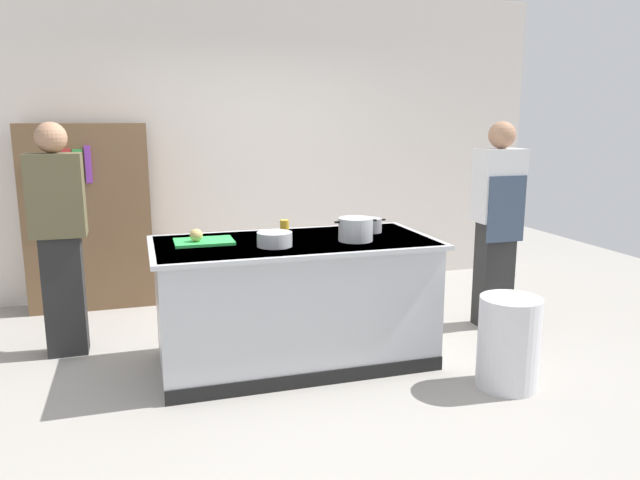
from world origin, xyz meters
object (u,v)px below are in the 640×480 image
Objects in this scene: onion at (196,235)px; sauce_pan at (370,225)px; mixing_bowl at (275,239)px; person_guest at (59,235)px; person_chef at (497,220)px; juice_cup at (285,227)px; stock_pot at (356,229)px; bookshelf at (88,217)px; trash_bin at (508,343)px.

sauce_pan is (1.30, 0.07, -0.01)m from onion.
mixing_bowl is 1.63m from person_guest.
person_chef is 3.43m from person_guest.
mixing_bowl is (-0.80, -0.29, -0.01)m from sauce_pan.
person_chef is (1.81, -0.01, -0.04)m from juice_cup.
sauce_pan is at bearing 97.74° from person_chef.
onion is 0.29× the size of stock_pot.
bookshelf reaches higher than mixing_bowl.
stock_pot is 0.59m from juice_cup.
person_guest is (-3.41, 0.38, -0.00)m from person_chef.
person_guest reaches higher than mixing_bowl.
bookshelf is (-1.89, 1.93, -0.13)m from stock_pot.
onion is at bearing 156.63° from mixing_bowl.
mixing_bowl reaches higher than trash_bin.
trash_bin is at bearing -41.97° from juice_cup.
sauce_pan is at bearing -13.33° from juice_cup.
sauce_pan is 1.30m from trash_bin.
onion is 2.49m from person_chef.
trash_bin is 3.24m from person_guest.
stock_pot reaches higher than juice_cup.
person_chef reaches higher than mixing_bowl.
mixing_bowl is 1.68m from trash_bin.
sauce_pan reaches higher than juice_cup.
onion is 2.20m from trash_bin.
bookshelf reaches higher than sauce_pan.
person_chef is at bearing 6.48° from sauce_pan.
mixing_bowl is 2.34m from bookshelf.
person_chef is (1.19, 0.13, -0.04)m from sauce_pan.
onion is at bearing -64.90° from bookshelf.
trash_bin is 3.81m from bookshelf.
person_guest is at bearing 150.78° from mixing_bowl.
sauce_pan is 2.68m from bookshelf.
onion is 0.05× the size of person_chef.
person_chef is at bearing 61.80° from trash_bin.
onion is 1.10m from person_guest.
trash_bin is (0.60, -0.96, -0.65)m from sauce_pan.
trash_bin is at bearing -43.98° from bookshelf.
person_guest is at bearing 152.57° from trash_bin.
person_chef reaches higher than onion.
person_guest is (-2.01, 0.78, -0.07)m from stock_pot.
bookshelf is (-1.48, 1.51, -0.10)m from juice_cup.
stock_pot is 0.35m from sauce_pan.
onion reaches higher than trash_bin.
mixing_bowl is 0.14× the size of person_guest.
sauce_pan is at bearing 19.62° from mixing_bowl.
person_chef is at bearing 4.74° from onion.
stock_pot is 1.46m from person_chef.
bookshelf reaches higher than onion.
mixing_bowl is 0.14× the size of bookshelf.
stock_pot reaches higher than onion.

